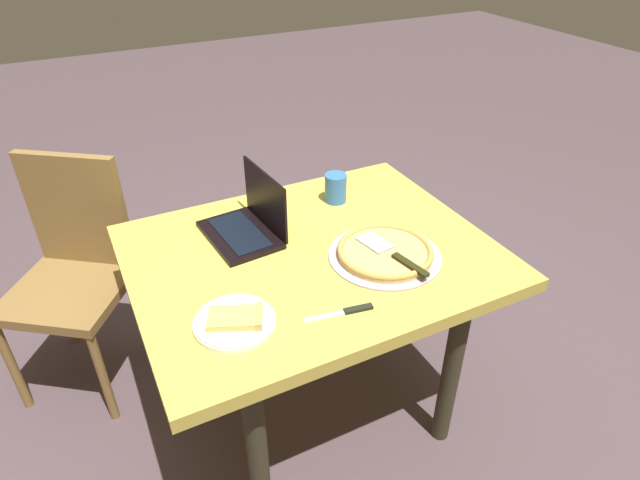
{
  "coord_description": "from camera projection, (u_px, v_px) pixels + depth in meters",
  "views": [
    {
      "loc": [
        0.63,
        1.31,
        1.74
      ],
      "look_at": [
        -0.02,
        0.02,
        0.78
      ],
      "focal_mm": 30.15,
      "sensor_mm": 36.0,
      "label": 1
    }
  ],
  "objects": [
    {
      "name": "chair_near",
      "position": [
        74.0,
        264.0,
        2.06
      ],
      "size": [
        0.57,
        0.57,
        0.94
      ],
      "color": "olive",
      "rests_on": "ground_plane"
    },
    {
      "name": "drink_cup",
      "position": [
        336.0,
        188.0,
        2.02
      ],
      "size": [
        0.08,
        0.08,
        0.11
      ],
      "color": "#336CBD",
      "rests_on": "dining_table"
    },
    {
      "name": "ground_plane",
      "position": [
        314.0,
        400.0,
        2.18
      ],
      "size": [
        12.0,
        12.0,
        0.0
      ],
      "primitive_type": "plane",
      "color": "#4D3C41"
    },
    {
      "name": "dining_table",
      "position": [
        312.0,
        273.0,
        1.82
      ],
      "size": [
        1.17,
        0.93,
        0.73
      ],
      "color": "gold",
      "rests_on": "ground_plane"
    },
    {
      "name": "laptop",
      "position": [
        248.0,
        222.0,
        1.83
      ],
      "size": [
        0.24,
        0.31,
        0.22
      ],
      "color": "black",
      "rests_on": "dining_table"
    },
    {
      "name": "pizza_plate",
      "position": [
        235.0,
        321.0,
        1.47
      ],
      "size": [
        0.23,
        0.23,
        0.04
      ],
      "color": "white",
      "rests_on": "dining_table"
    },
    {
      "name": "table_knife",
      "position": [
        346.0,
        312.0,
        1.51
      ],
      "size": [
        0.21,
        0.05,
        0.01
      ],
      "color": "silver",
      "rests_on": "dining_table"
    },
    {
      "name": "pizza_tray",
      "position": [
        385.0,
        252.0,
        1.73
      ],
      "size": [
        0.37,
        0.37,
        0.04
      ],
      "color": "#A79DAF",
      "rests_on": "dining_table"
    }
  ]
}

